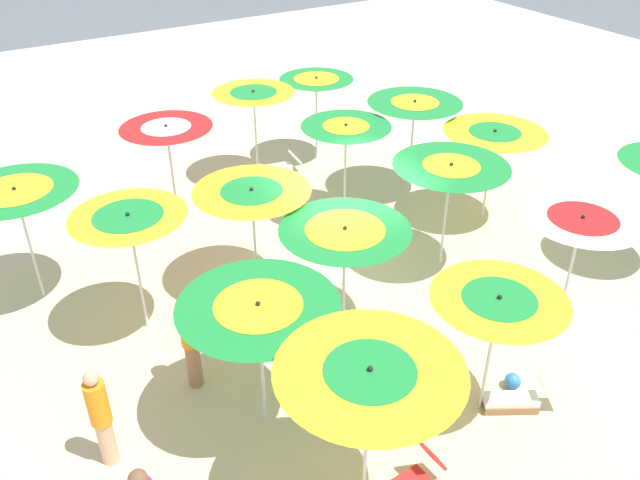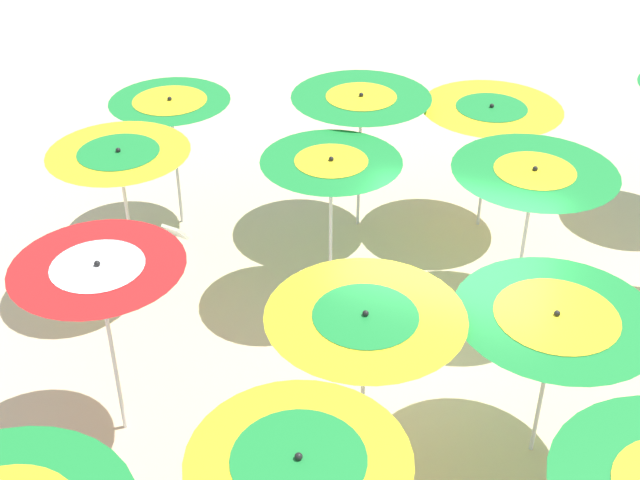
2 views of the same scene
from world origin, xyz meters
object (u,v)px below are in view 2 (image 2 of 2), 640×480
object	(u,v)px
beach_umbrella_11	(100,279)
lounger_0	(158,257)
beach_umbrella_2	(361,108)
beach_umbrella_10	(365,327)
beach_umbrella_7	(120,162)
beach_umbrella_9	(555,326)
beach_umbrella_1	(491,116)
beach_umbrella_14	(299,473)
beach_umbrella_5	(533,181)
beach_umbrella_3	(171,110)
beach_umbrella_6	(331,174)

from	to	relation	value
beach_umbrella_11	lounger_0	bearing A→B (deg)	-68.50
beach_umbrella_2	beach_umbrella_10	world-z (taller)	beach_umbrella_2
beach_umbrella_7	beach_umbrella_9	distance (m)	6.36
beach_umbrella_2	beach_umbrella_1	bearing A→B (deg)	-161.03
beach_umbrella_10	beach_umbrella_14	xyz separation A→B (m)	(-0.10, 2.30, 0.19)
beach_umbrella_5	beach_umbrella_7	bearing A→B (deg)	14.92
beach_umbrella_11	beach_umbrella_3	bearing A→B (deg)	-71.20
beach_umbrella_6	beach_umbrella_7	xyz separation A→B (m)	(2.87, 0.83, 0.11)
beach_umbrella_1	beach_umbrella_7	xyz separation A→B (m)	(4.63, 3.54, 0.14)
beach_umbrella_9	beach_umbrella_14	size ratio (longest dim) A/B	0.94
beach_umbrella_3	beach_umbrella_11	xyz separation A→B (m)	(-1.57, 4.61, 0.19)
beach_umbrella_6	beach_umbrella_2	bearing A→B (deg)	-84.50
beach_umbrella_2	lounger_0	distance (m)	4.00
beach_umbrella_2	beach_umbrella_14	bearing A→B (deg)	103.11
beach_umbrella_6	beach_umbrella_14	bearing A→B (deg)	105.95
beach_umbrella_1	beach_umbrella_14	bearing A→B (deg)	88.16
beach_umbrella_3	lounger_0	world-z (taller)	beach_umbrella_3
beach_umbrella_6	lounger_0	size ratio (longest dim) A/B	1.97
beach_umbrella_7	beach_umbrella_11	world-z (taller)	beach_umbrella_11
beach_umbrella_9	beach_umbrella_10	size ratio (longest dim) A/B	1.02
beach_umbrella_11	beach_umbrella_14	distance (m)	3.50
beach_umbrella_9	beach_umbrella_11	xyz separation A→B (m)	(4.85, 1.33, 0.38)
beach_umbrella_1	beach_umbrella_10	size ratio (longest dim) A/B	1.02
beach_umbrella_2	beach_umbrella_5	size ratio (longest dim) A/B	1.04
beach_umbrella_7	beach_umbrella_11	bearing A→B (deg)	116.73
beach_umbrella_2	beach_umbrella_11	bearing A→B (deg)	76.65
beach_umbrella_3	beach_umbrella_5	world-z (taller)	beach_umbrella_5
beach_umbrella_3	beach_umbrella_2	bearing A→B (deg)	-161.78
beach_umbrella_7	lounger_0	bearing A→B (deg)	-97.17
beach_umbrella_3	beach_umbrella_7	world-z (taller)	beach_umbrella_7
beach_umbrella_10	beach_umbrella_14	bearing A→B (deg)	92.57
lounger_0	beach_umbrella_5	bearing A→B (deg)	108.66
lounger_0	beach_umbrella_9	bearing A→B (deg)	81.75
beach_umbrella_6	beach_umbrella_11	size ratio (longest dim) A/B	0.92
beach_umbrella_5	beach_umbrella_10	xyz separation A→B (m)	(1.30, 3.63, -0.13)
beach_umbrella_10	beach_umbrella_1	bearing A→B (deg)	-93.62
beach_umbrella_11	beach_umbrella_9	bearing A→B (deg)	-164.71
beach_umbrella_7	beach_umbrella_14	xyz separation A→B (m)	(-4.38, 4.45, 0.01)
beach_umbrella_2	beach_umbrella_5	distance (m)	3.21
beach_umbrella_14	beach_umbrella_2	bearing A→B (deg)	-76.89
beach_umbrella_5	beach_umbrella_7	distance (m)	5.76
beach_umbrella_5	beach_umbrella_3	bearing A→B (deg)	-4.29
beach_umbrella_6	beach_umbrella_14	world-z (taller)	beach_umbrella_14
beach_umbrella_5	lounger_0	distance (m)	5.90
beach_umbrella_9	beach_umbrella_14	xyz separation A→B (m)	(1.83, 3.09, 0.27)
beach_umbrella_1	beach_umbrella_14	size ratio (longest dim) A/B	0.93
beach_umbrella_11	lounger_0	xyz separation A→B (m)	(1.28, -3.25, -2.10)
beach_umbrella_5	beach_umbrella_14	xyz separation A→B (m)	(1.19, 5.94, 0.06)
beach_umbrella_7	beach_umbrella_11	xyz separation A→B (m)	(-1.35, 2.69, 0.12)
beach_umbrella_2	beach_umbrella_10	bearing A→B (deg)	107.70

